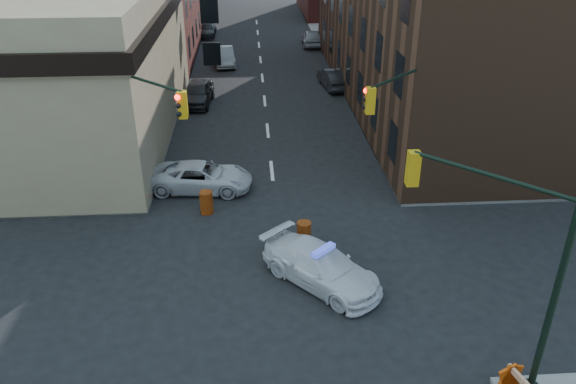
{
  "coord_description": "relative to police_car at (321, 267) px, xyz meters",
  "views": [
    {
      "loc": [
        -1.03,
        -17.59,
        13.07
      ],
      "look_at": [
        0.41,
        3.22,
        2.2
      ],
      "focal_mm": 35.0,
      "sensor_mm": 36.0,
      "label": 1
    }
  ],
  "objects": [
    {
      "name": "ground",
      "position": [
        -1.45,
        0.18,
        -0.73
      ],
      "size": [
        140.0,
        140.0,
        0.0
      ],
      "primitive_type": "plane",
      "color": "black",
      "rests_on": "ground"
    },
    {
      "name": "sidewalk_ne",
      "position": [
        21.55,
        32.93,
        -0.66
      ],
      "size": [
        34.0,
        54.5,
        0.15
      ],
      "primitive_type": "cube",
      "color": "gray",
      "rests_on": "ground"
    },
    {
      "name": "signal_pole_se",
      "position": [
        4.59,
        -5.35,
        3.88
      ],
      "size": [
        5.4,
        5.27,
        8.0
      ],
      "rotation": [
        0.0,
        0.0,
        2.36
      ],
      "color": "black",
      "rests_on": "sidewalk_se"
    },
    {
      "name": "signal_pole_nw",
      "position": [
        -7.3,
        5.51,
        3.61
      ],
      "size": [
        3.58,
        3.67,
        8.0
      ],
      "rotation": [
        0.0,
        0.0,
        -0.79
      ],
      "color": "black",
      "rests_on": "sidewalk_nw"
    },
    {
      "name": "signal_pole_ne",
      "position": [
        4.39,
        5.53,
        3.61
      ],
      "size": [
        3.67,
        3.58,
        8.0
      ],
      "rotation": [
        0.0,
        0.0,
        -2.36
      ],
      "color": "black",
      "rests_on": "sidewalk_ne"
    },
    {
      "name": "tree_ne_near",
      "position": [
        6.05,
        26.18,
        2.76
      ],
      "size": [
        3.0,
        3.0,
        4.85
      ],
      "color": "black",
      "rests_on": "sidewalk_ne"
    },
    {
      "name": "tree_ne_far",
      "position": [
        6.05,
        34.18,
        2.76
      ],
      "size": [
        3.0,
        3.0,
        4.85
      ],
      "color": "black",
      "rests_on": "sidewalk_ne"
    },
    {
      "name": "police_car",
      "position": [
        0.0,
        0.0,
        0.0
      ],
      "size": [
        4.92,
        5.12,
        1.47
      ],
      "primitive_type": "imported",
      "rotation": [
        0.0,
        0.0,
        0.74
      ],
      "color": "white",
      "rests_on": "ground"
    },
    {
      "name": "pickup",
      "position": [
        -5.07,
        8.21,
        -0.02
      ],
      "size": [
        5.35,
        2.93,
        1.42
      ],
      "primitive_type": "imported",
      "rotation": [
        0.0,
        0.0,
        1.46
      ],
      "color": "silver",
      "rests_on": "ground"
    },
    {
      "name": "parked_car_wnear",
      "position": [
        -6.24,
        21.85,
        0.09
      ],
      "size": [
        2.37,
        4.99,
        1.65
      ],
      "primitive_type": "imported",
      "rotation": [
        0.0,
        0.0,
        -0.09
      ],
      "color": "black",
      "rests_on": "ground"
    },
    {
      "name": "parked_car_wfar",
      "position": [
        -4.69,
        32.56,
        0.04
      ],
      "size": [
        2.16,
        4.85,
        1.55
      ],
      "primitive_type": "imported",
      "rotation": [
        0.0,
        0.0,
        0.11
      ],
      "color": "gray",
      "rests_on": "ground"
    },
    {
      "name": "parked_car_wdeep",
      "position": [
        -6.95,
        44.61,
        -0.05
      ],
      "size": [
        2.0,
        4.73,
        1.36
      ],
      "primitive_type": "imported",
      "rotation": [
        0.0,
        0.0,
        -0.02
      ],
      "color": "black",
      "rests_on": "ground"
    },
    {
      "name": "parked_car_enear",
      "position": [
        4.05,
        25.07,
        0.04
      ],
      "size": [
        2.24,
        4.87,
        1.55
      ],
      "primitive_type": "imported",
      "rotation": [
        0.0,
        0.0,
        3.27
      ],
      "color": "black",
      "rests_on": "ground"
    },
    {
      "name": "parked_car_efar",
      "position": [
        3.9,
        39.48,
        0.06
      ],
      "size": [
        2.07,
        4.75,
        1.59
      ],
      "primitive_type": "imported",
      "rotation": [
        0.0,
        0.0,
        3.1
      ],
      "color": "#96989F",
      "rests_on": "ground"
    },
    {
      "name": "pedestrian_a",
      "position": [
        -8.84,
        6.18,
        0.4
      ],
      "size": [
        0.75,
        0.53,
        1.96
      ],
      "primitive_type": "imported",
      "rotation": [
        0.0,
        0.0,
        0.08
      ],
      "color": "black",
      "rests_on": "sidewalk_nw"
    },
    {
      "name": "pedestrian_b",
      "position": [
        -12.58,
        6.8,
        0.39
      ],
      "size": [
        1.01,
        0.82,
        1.95
      ],
      "primitive_type": "imported",
      "rotation": [
        0.0,
        0.0,
        -0.09
      ],
      "color": "black",
      "rests_on": "sidewalk_nw"
    },
    {
      "name": "pedestrian_c",
      "position": [
        -11.09,
        9.54,
        0.26
      ],
      "size": [
        0.96,
        1.02,
        1.69
      ],
      "primitive_type": "imported",
      "rotation": [
        0.0,
        0.0,
        0.85
      ],
      "color": "#202631",
      "rests_on": "sidewalk_nw"
    },
    {
      "name": "barrel_road",
      "position": [
        -0.4,
        2.73,
        -0.19
      ],
      "size": [
        0.61,
        0.61,
        1.08
      ],
      "primitive_type": "cylinder",
      "rotation": [
        0.0,
        0.0,
        0.01
      ],
      "color": "#DF5B0A",
      "rests_on": "ground"
    },
    {
      "name": "barrel_bank",
      "position": [
        -4.69,
        5.78,
        -0.19
      ],
      "size": [
        0.68,
        0.68,
        1.09
      ],
      "primitive_type": "cylinder",
      "rotation": [
        0.0,
        0.0,
        0.11
      ],
      "color": "#E3530A",
      "rests_on": "ground"
    },
    {
      "name": "barricade_nw_a",
      "position": [
        -7.95,
        6.12,
        -0.17
      ],
      "size": [
        1.15,
        0.69,
        0.82
      ],
      "primitive_type": null,
      "rotation": [
        0.0,
        0.0,
        -0.14
      ],
      "color": "#C85209",
      "rests_on": "sidewalk_nw"
    },
    {
      "name": "barricade_nw_b",
      "position": [
        -12.41,
        6.98,
        -0.16
      ],
      "size": [
        1.22,
        0.78,
        0.85
      ],
      "primitive_type": null,
      "rotation": [
        0.0,
        0.0,
        -0.2
      ],
      "color": "orange",
      "rests_on": "sidewalk_nw"
    }
  ]
}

